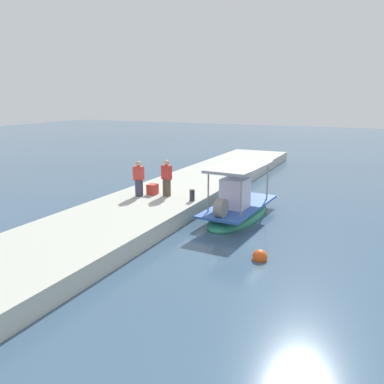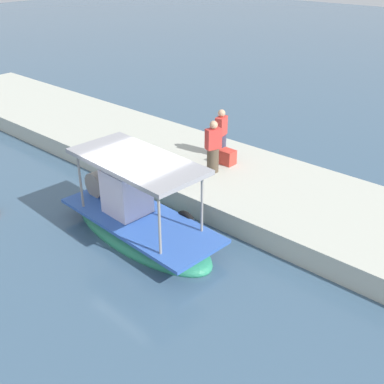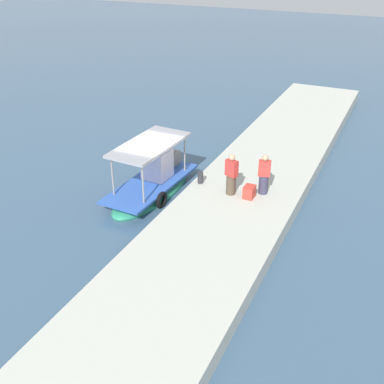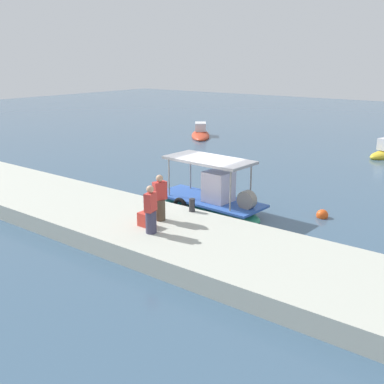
{
  "view_description": "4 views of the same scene",
  "coord_description": "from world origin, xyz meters",
  "px_view_note": "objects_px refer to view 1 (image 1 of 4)",
  "views": [
    {
      "loc": [
        16.62,
        5.59,
        5.38
      ],
      "look_at": [
        0.59,
        -2.03,
        1.1
      ],
      "focal_mm": 36.97,
      "sensor_mm": 36.0,
      "label": 1
    },
    {
      "loc": [
        -8.75,
        7.66,
        7.44
      ],
      "look_at": [
        -0.46,
        -1.7,
        0.86
      ],
      "focal_mm": 44.14,
      "sensor_mm": 36.0,
      "label": 2
    },
    {
      "loc": [
        -16.13,
        -9.43,
        10.08
      ],
      "look_at": [
        -0.52,
        -2.14,
        0.81
      ],
      "focal_mm": 44.5,
      "sensor_mm": 36.0,
      "label": 3
    },
    {
      "loc": [
        11.15,
        -15.83,
        6.63
      ],
      "look_at": [
        0.05,
        -1.3,
        1.22
      ],
      "focal_mm": 42.73,
      "sensor_mm": 36.0,
      "label": 4
    }
  ],
  "objects_px": {
    "fisherman_by_crate": "(167,180)",
    "mooring_bollard": "(192,195)",
    "main_fishing_boat": "(238,208)",
    "marker_buoy": "(260,257)",
    "cargo_crate": "(153,189)",
    "fisherman_near_bollard": "(139,180)"
  },
  "relations": [
    {
      "from": "fisherman_by_crate",
      "to": "mooring_bollard",
      "type": "bearing_deg",
      "value": 77.19
    },
    {
      "from": "main_fishing_boat",
      "to": "marker_buoy",
      "type": "bearing_deg",
      "value": 27.7
    },
    {
      "from": "main_fishing_boat",
      "to": "cargo_crate",
      "type": "xyz_separation_m",
      "value": [
        0.21,
        -4.4,
        0.5
      ]
    },
    {
      "from": "fisherman_near_bollard",
      "to": "marker_buoy",
      "type": "bearing_deg",
      "value": 63.67
    },
    {
      "from": "fisherman_by_crate",
      "to": "mooring_bollard",
      "type": "xyz_separation_m",
      "value": [
        0.35,
        1.53,
        -0.54
      ]
    },
    {
      "from": "fisherman_by_crate",
      "to": "marker_buoy",
      "type": "distance_m",
      "value": 7.28
    },
    {
      "from": "mooring_bollard",
      "to": "cargo_crate",
      "type": "height_order",
      "value": "mooring_bollard"
    },
    {
      "from": "fisherman_by_crate",
      "to": "cargo_crate",
      "type": "relative_size",
      "value": 3.44
    },
    {
      "from": "cargo_crate",
      "to": "fisherman_near_bollard",
      "type": "bearing_deg",
      "value": -32.55
    },
    {
      "from": "main_fishing_boat",
      "to": "cargo_crate",
      "type": "distance_m",
      "value": 4.43
    },
    {
      "from": "main_fishing_boat",
      "to": "fisherman_near_bollard",
      "type": "height_order",
      "value": "fisherman_near_bollard"
    },
    {
      "from": "fisherman_by_crate",
      "to": "marker_buoy",
      "type": "bearing_deg",
      "value": 54.97
    },
    {
      "from": "mooring_bollard",
      "to": "marker_buoy",
      "type": "relative_size",
      "value": 1.04
    },
    {
      "from": "mooring_bollard",
      "to": "cargo_crate",
      "type": "distance_m",
      "value": 2.36
    },
    {
      "from": "fisherman_near_bollard",
      "to": "cargo_crate",
      "type": "bearing_deg",
      "value": 147.45
    },
    {
      "from": "fisherman_near_bollard",
      "to": "mooring_bollard",
      "type": "bearing_deg",
      "value": 95.63
    },
    {
      "from": "fisherman_by_crate",
      "to": "cargo_crate",
      "type": "distance_m",
      "value": 0.97
    },
    {
      "from": "main_fishing_boat",
      "to": "fisherman_by_crate",
      "type": "height_order",
      "value": "fisherman_by_crate"
    },
    {
      "from": "fisherman_near_bollard",
      "to": "marker_buoy",
      "type": "height_order",
      "value": "fisherman_near_bollard"
    },
    {
      "from": "cargo_crate",
      "to": "marker_buoy",
      "type": "height_order",
      "value": "cargo_crate"
    },
    {
      "from": "cargo_crate",
      "to": "marker_buoy",
      "type": "xyz_separation_m",
      "value": [
        4.1,
        6.66,
        -0.83
      ]
    },
    {
      "from": "cargo_crate",
      "to": "fisherman_by_crate",
      "type": "bearing_deg",
      "value": 90.39
    }
  ]
}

